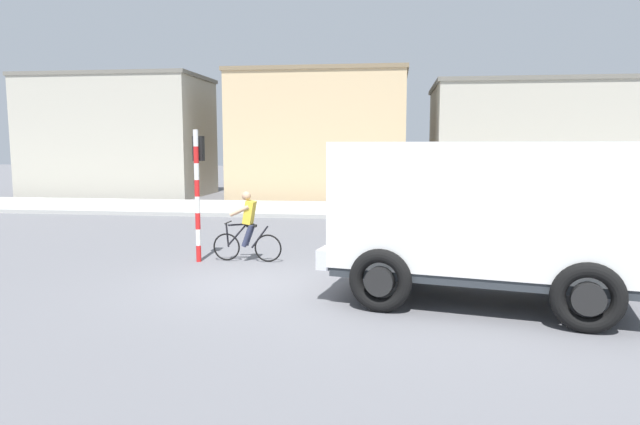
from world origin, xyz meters
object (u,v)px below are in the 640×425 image
object	(u,v)px
car_red_near	(514,205)
pedestrian_near_kerb	(427,208)
cyclist	(247,226)
traffic_light_pole	(198,177)
truck_foreground	(484,211)

from	to	relation	value
car_red_near	pedestrian_near_kerb	size ratio (longest dim) A/B	2.59
car_red_near	pedestrian_near_kerb	bearing A→B (deg)	-155.21
cyclist	car_red_near	size ratio (longest dim) A/B	0.41
cyclist	traffic_light_pole	size ratio (longest dim) A/B	0.54
cyclist	pedestrian_near_kerb	size ratio (longest dim) A/B	1.07
traffic_light_pole	car_red_near	size ratio (longest dim) A/B	0.76
truck_foreground	car_red_near	world-z (taller)	truck_foreground
truck_foreground	cyclist	distance (m)	5.94
pedestrian_near_kerb	cyclist	bearing A→B (deg)	-133.42
pedestrian_near_kerb	truck_foreground	bearing A→B (deg)	-85.84
cyclist	pedestrian_near_kerb	xyz separation A→B (m)	(4.58, 4.84, -0.02)
pedestrian_near_kerb	car_red_near	bearing A→B (deg)	24.79
car_red_near	truck_foreground	bearing A→B (deg)	-104.58
cyclist	traffic_light_pole	world-z (taller)	traffic_light_pole
car_red_near	pedestrian_near_kerb	world-z (taller)	pedestrian_near_kerb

